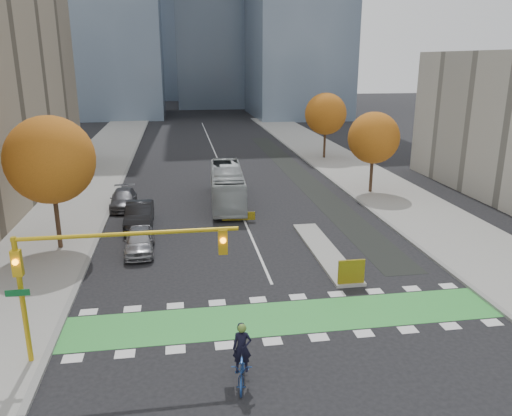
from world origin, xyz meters
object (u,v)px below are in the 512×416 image
object	(u,v)px
tree_west	(50,160)
parked_car_c	(123,199)
bus	(227,185)
hazard_board	(351,272)
tree_east_near	(374,138)
tree_east_far	(326,114)
traffic_signal_west	(91,263)
parked_car_b	(139,215)
cyclist	(242,364)
parked_car_a	(139,241)

from	to	relation	value
tree_west	parked_car_c	world-z (taller)	tree_west
bus	hazard_board	bearing A→B (deg)	-70.52
tree_east_near	bus	xyz separation A→B (m)	(-12.76, -1.25, -3.38)
tree_east_near	bus	bearing A→B (deg)	-174.42
tree_east_far	parked_car_c	world-z (taller)	tree_east_far
tree_west	parked_car_c	xyz separation A→B (m)	(3.00, 8.74, -4.92)
hazard_board	tree_west	xyz separation A→B (m)	(-16.00, 7.80, 4.82)
traffic_signal_west	parked_car_b	distance (m)	16.56
tree_west	cyclist	world-z (taller)	tree_west
bus	parked_car_a	size ratio (longest dim) A/B	2.47
hazard_board	tree_west	distance (m)	18.44
tree_east_near	traffic_signal_west	xyz separation A→B (m)	(-19.93, -22.51, -0.83)
hazard_board	parked_car_c	size ratio (longest dim) A/B	0.29
cyclist	hazard_board	bearing A→B (deg)	56.90
bus	parked_car_c	bearing A→B (deg)	-176.44
parked_car_b	parked_car_c	bearing A→B (deg)	107.64
bus	traffic_signal_west	bearing A→B (deg)	-105.19
tree_east_far	bus	bearing A→B (deg)	-127.55
parked_car_b	parked_car_a	bearing A→B (deg)	-86.00
tree_east_far	parked_car_a	world-z (taller)	tree_east_far
tree_east_near	cyclist	world-z (taller)	tree_east_near
hazard_board	parked_car_a	bearing A→B (deg)	149.54
tree_west	parked_car_a	xyz separation A→B (m)	(4.89, -1.26, -4.88)
bus	parked_car_c	xyz separation A→B (m)	(-8.24, -0.02, -0.79)
tree_west	parked_car_b	size ratio (longest dim) A/B	1.60
bus	tree_east_near	bearing A→B (deg)	9.02
parked_car_c	cyclist	bearing A→B (deg)	-76.67
tree_east_far	bus	xyz separation A→B (m)	(-13.26, -17.25, -3.75)
traffic_signal_west	parked_car_a	size ratio (longest dim) A/B	1.97
hazard_board	cyclist	bearing A→B (deg)	-132.56
tree_west	tree_east_near	xyz separation A→B (m)	(24.00, 10.00, -0.75)
hazard_board	traffic_signal_west	bearing A→B (deg)	-158.45
tree_east_far	bus	distance (m)	22.08
cyclist	parked_car_c	size ratio (longest dim) A/B	0.50
tree_east_near	parked_car_b	xyz separation A→B (m)	(-19.44, -6.26, -4.02)
parked_car_b	parked_car_c	xyz separation A→B (m)	(-1.56, 5.00, -0.15)
bus	parked_car_c	world-z (taller)	bus
hazard_board	parked_car_b	size ratio (longest dim) A/B	0.27
tree_east_near	parked_car_c	size ratio (longest dim) A/B	1.47
cyclist	parked_car_b	bearing A→B (deg)	113.94
tree_east_far	parked_car_c	distance (m)	27.94
traffic_signal_west	tree_east_far	bearing A→B (deg)	62.05
parked_car_b	cyclist	bearing A→B (deg)	-75.24
tree_west	hazard_board	bearing A→B (deg)	-25.99
parked_car_b	parked_car_c	distance (m)	5.24
traffic_signal_west	cyclist	size ratio (longest dim) A/B	3.53
tree_east_far	traffic_signal_west	xyz separation A→B (m)	(-20.43, -38.51, -1.21)
hazard_board	parked_car_b	xyz separation A→B (m)	(-11.44, 11.54, 0.05)
bus	parked_car_b	bearing A→B (deg)	-139.64
hazard_board	tree_east_far	size ratio (longest dim) A/B	0.18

